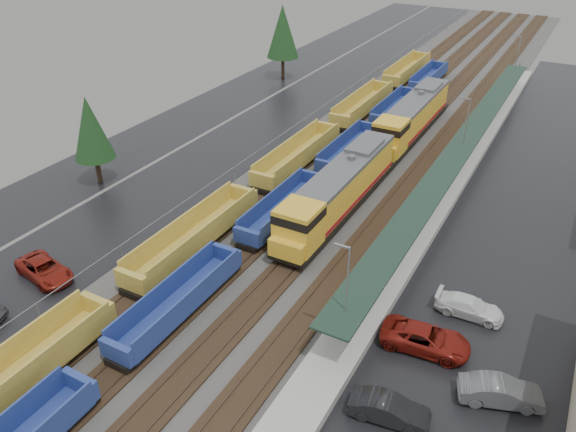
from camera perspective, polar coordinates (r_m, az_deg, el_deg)
name	(u,v)px	position (r m, az deg, el deg)	size (l,w,h in m)	color
ballast_strip	(403,125)	(73.20, 11.61, 9.09)	(20.00, 160.00, 0.08)	#302D2B
trackbed	(403,124)	(73.16, 11.62, 9.17)	(14.60, 160.00, 0.22)	black
west_parking_lot	(298,105)	(78.53, 1.04, 11.17)	(10.00, 160.00, 0.02)	black
west_road	(237,94)	(83.40, -5.19, 12.23)	(9.00, 160.00, 0.02)	black
east_commuter_lot	(555,192)	(61.41, 25.46, 2.24)	(16.00, 100.00, 0.02)	black
station_platform	(459,165)	(61.92, 17.02, 4.96)	(3.00, 80.00, 8.00)	#9E9B93
chainlink_fence	(330,104)	(74.40, 4.30, 11.27)	(0.08, 160.04, 2.02)	gray
tree_west_near	(90,128)	(58.27, -19.44, 8.41)	(3.96, 3.96, 9.00)	#332316
tree_west_far	(283,31)	(88.72, -0.54, 18.24)	(4.84, 4.84, 11.00)	#332316
locomotive_lead	(338,191)	(50.39, 5.06, 2.51)	(3.20, 21.10, 4.78)	black
locomotive_trail	(412,118)	(68.55, 12.44, 9.73)	(3.20, 21.10, 4.78)	black
well_string_yellow	(253,191)	(53.14, -3.57, 2.54)	(2.77, 106.59, 2.46)	#A6872E
well_string_blue	(283,208)	(50.37, -0.51, 0.78)	(2.48, 102.31, 2.20)	navy
parked_car_west_c	(44,270)	(47.05, -23.52, -5.02)	(5.36, 2.47, 1.49)	maroon
parked_car_east_a	(389,410)	(33.83, 10.26, -18.80)	(4.60, 1.60, 1.52)	black
parked_car_east_b	(425,339)	(38.28, 13.78, -12.02)	(5.77, 2.66, 1.60)	maroon
parked_car_east_c	(469,307)	(41.77, 17.96, -8.79)	(4.72, 1.92, 1.37)	white
parked_car_east_e	(501,392)	(36.30, 20.80, -16.37)	(4.83, 1.69, 1.59)	#5C5E62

